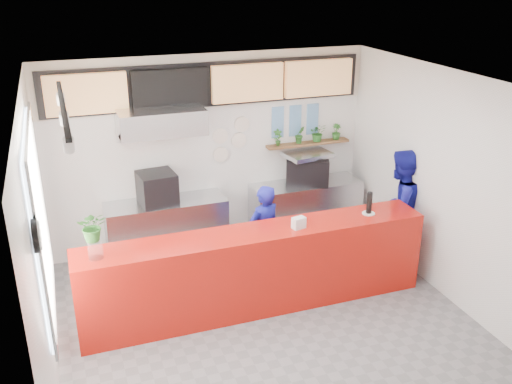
{
  "coord_description": "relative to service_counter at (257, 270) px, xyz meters",
  "views": [
    {
      "loc": [
        -2.16,
        -5.62,
        4.2
      ],
      "look_at": [
        0.1,
        0.7,
        1.5
      ],
      "focal_mm": 40.0,
      "sensor_mm": 36.0,
      "label": 1
    }
  ],
  "objects": [
    {
      "name": "espresso_machine",
      "position": [
        1.51,
        1.8,
        0.56
      ],
      "size": [
        0.8,
        0.7,
        0.43
      ],
      "primitive_type": "cube",
      "rotation": [
        0.0,
        0.0,
        -0.39
      ],
      "color": "black",
      "rests_on": "right_bench"
    },
    {
      "name": "soffit",
      "position": [
        0.0,
        2.06,
        2.0
      ],
      "size": [
        4.8,
        0.04,
        0.65
      ],
      "primitive_type": "cube",
      "color": "black",
      "rests_on": "wall_back"
    },
    {
      "name": "herb_d",
      "position": [
        2.1,
        2.0,
        1.1
      ],
      "size": [
        0.15,
        0.13,
        0.26
      ],
      "primitive_type": "imported",
      "rotation": [
        0.0,
        0.0,
        -0.05
      ],
      "color": "#286222",
      "rests_on": "herb_shelf"
    },
    {
      "name": "napkin_holder",
      "position": [
        0.53,
        -0.09,
        0.62
      ],
      "size": [
        0.18,
        0.14,
        0.14
      ],
      "primitive_type": "cube",
      "rotation": [
        0.0,
        0.0,
        0.22
      ],
      "color": "silver",
      "rests_on": "service_counter"
    },
    {
      "name": "pepper_mill",
      "position": [
        1.59,
        -0.0,
        0.71
      ],
      "size": [
        0.08,
        0.08,
        0.29
      ],
      "primitive_type": "cylinder",
      "rotation": [
        0.0,
        0.0,
        -0.13
      ],
      "color": "black",
      "rests_on": "white_plate"
    },
    {
      "name": "photo_frame_b",
      "position": [
        1.4,
        2.08,
        1.45
      ],
      "size": [
        0.2,
        0.02,
        0.25
      ],
      "primitive_type": "cube",
      "color": "#598CBF",
      "rests_on": "wall_back"
    },
    {
      "name": "photo_frame_c",
      "position": [
        1.7,
        2.08,
        1.45
      ],
      "size": [
        0.2,
        0.02,
        0.25
      ],
      "primitive_type": "cube",
      "color": "#598CBF",
      "rests_on": "wall_back"
    },
    {
      "name": "dec_plate_c",
      "position": [
        0.15,
        2.07,
        0.9
      ],
      "size": [
        0.24,
        0.03,
        0.24
      ],
      "primitive_type": "cylinder",
      "rotation": [
        1.57,
        0.0,
        0.0
      ],
      "color": "silver",
      "rests_on": "wall_back"
    },
    {
      "name": "track_rail",
      "position": [
        -2.1,
        -0.4,
        2.39
      ],
      "size": [
        0.05,
        2.4,
        0.04
      ],
      "primitive_type": "cube",
      "color": "black",
      "rests_on": "ceiling"
    },
    {
      "name": "basil_vase",
      "position": [
        -1.94,
        -0.04,
        0.95
      ],
      "size": [
        0.34,
        0.3,
        0.35
      ],
      "primitive_type": "imported",
      "rotation": [
        0.0,
        0.0,
        -0.08
      ],
      "color": "#286222",
      "rests_on": "glass_vase"
    },
    {
      "name": "floor",
      "position": [
        0.0,
        -0.4,
        -0.55
      ],
      "size": [
        5.0,
        5.0,
        0.0
      ],
      "primitive_type": "plane",
      "color": "slate",
      "rests_on": "ground"
    },
    {
      "name": "dec_plate_d",
      "position": [
        0.5,
        2.07,
        1.35
      ],
      "size": [
        0.24,
        0.03,
        0.24
      ],
      "primitive_type": "cylinder",
      "rotation": [
        1.57,
        0.0,
        0.0
      ],
      "color": "silver",
      "rests_on": "wall_back"
    },
    {
      "name": "service_counter",
      "position": [
        0.0,
        0.0,
        0.0
      ],
      "size": [
        4.5,
        0.6,
        1.1
      ],
      "primitive_type": "cube",
      "color": "#AB150C",
      "rests_on": "ground"
    },
    {
      "name": "prep_bench",
      "position": [
        -0.8,
        1.8,
        -0.1
      ],
      "size": [
        1.8,
        0.6,
        0.9
      ],
      "primitive_type": "cube",
      "color": "#B2B5BA",
      "rests_on": "ground"
    },
    {
      "name": "espresso_tray",
      "position": [
        1.51,
        1.8,
        0.83
      ],
      "size": [
        0.78,
        0.6,
        0.07
      ],
      "primitive_type": "cube",
      "rotation": [
        0.0,
        0.0,
        0.16
      ],
      "color": "#ABADB3",
      "rests_on": "espresso_machine"
    },
    {
      "name": "wall_left",
      "position": [
        -2.5,
        -0.4,
        0.95
      ],
      "size": [
        0.0,
        5.0,
        5.0
      ],
      "primitive_type": "plane",
      "rotation": [
        1.57,
        0.0,
        1.57
      ],
      "color": "white",
      "rests_on": "ground"
    },
    {
      "name": "wall_clock_face",
      "position": [
        -2.43,
        -1.3,
        1.5
      ],
      "size": [
        0.02,
        0.26,
        0.26
      ],
      "primitive_type": "cylinder",
      "rotation": [
        0.0,
        1.57,
        0.0
      ],
      "color": "white",
      "rests_on": "wall_left"
    },
    {
      "name": "herb_shelf",
      "position": [
        1.6,
        2.0,
        0.95
      ],
      "size": [
        1.4,
        0.18,
        0.04
      ],
      "primitive_type": "cube",
      "color": "brown",
      "rests_on": "wall_back"
    },
    {
      "name": "extraction_hood",
      "position": [
        -0.8,
        1.75,
        1.6
      ],
      "size": [
        1.2,
        0.7,
        0.35
      ],
      "primitive_type": "cube",
      "color": "#B2B5BA",
      "rests_on": "ceiling"
    },
    {
      "name": "ceiling",
      "position": [
        0.0,
        -0.4,
        2.45
      ],
      "size": [
        5.0,
        5.0,
        0.0
      ],
      "primitive_type": "plane",
      "rotation": [
        3.14,
        0.0,
        0.0
      ],
      "color": "silver"
    },
    {
      "name": "white_plate",
      "position": [
        1.59,
        -0.0,
        0.56
      ],
      "size": [
        0.21,
        0.21,
        0.01
      ],
      "primitive_type": "cylinder",
      "rotation": [
        0.0,
        0.0,
        -0.28
      ],
      "color": "silver",
      "rests_on": "service_counter"
    },
    {
      "name": "staff_right",
      "position": [
        2.39,
        0.49,
        0.33
      ],
      "size": [
        0.99,
        0.86,
        1.75
      ],
      "primitive_type": "imported",
      "rotation": [
        0.0,
        0.0,
        3.4
      ],
      "color": "navy",
      "rests_on": "ground"
    },
    {
      "name": "dec_plate_b",
      "position": [
        0.45,
        2.07,
        1.1
      ],
      "size": [
        0.24,
        0.03,
        0.24
      ],
      "primitive_type": "cylinder",
      "rotation": [
        1.57,
        0.0,
        0.0
      ],
      "color": "silver",
      "rests_on": "wall_back"
    },
    {
      "name": "window_pane",
      "position": [
        -2.47,
        -0.1,
        1.15
      ],
      "size": [
        0.04,
        2.2,
        1.9
      ],
      "primitive_type": "cube",
      "color": "silver",
      "rests_on": "wall_left"
    },
    {
      "name": "wall_right",
      "position": [
        2.5,
        -0.4,
        0.95
      ],
      "size": [
        0.0,
        5.0,
        5.0
      ],
      "primitive_type": "plane",
      "rotation": [
        1.57,
        0.0,
        -1.57
      ],
      "color": "white",
      "rests_on": "ground"
    },
    {
      "name": "right_bench",
      "position": [
        1.5,
        1.8,
        -0.1
      ],
      "size": [
        1.8,
        0.6,
        0.9
      ],
      "primitive_type": "cube",
      "color": "#B2B5BA",
      "rests_on": "ground"
    },
    {
      "name": "panini_oven",
      "position": [
        -0.91,
        1.8,
        0.58
      ],
      "size": [
        0.57,
        0.57,
        0.47
      ],
      "primitive_type": "cube",
      "rotation": [
        0.0,
        0.0,
        0.1
      ],
      "color": "black",
      "rests_on": "prep_bench"
    },
    {
      "name": "wall_back",
      "position": [
        0.0,
        2.1,
        0.95
      ],
      "size": [
        5.0,
        0.0,
        5.0
      ],
      "primitive_type": "plane",
      "rotation": [
        1.57,
        0.0,
        0.0
      ],
      "color": "white",
      "rests_on": "ground"
    },
    {
      "name": "photo_frame_d",
      "position": [
        1.1,
        2.08,
        1.2
      ],
      "size": [
        0.2,
        0.02,
        0.25
      ],
      "primitive_type": "cube",
      "color": "#598CBF",
      "rests_on": "wall_back"
    },
    {
      "name": "glass_vase",
      "position": [
        -1.94,
        -0.04,
        0.65
      ],
      "size": [
        0.22,
        0.22,
        0.21
      ],
      "primitive_type": "cylinder",
      "rotation": [
        0.0,
        0.0,
        -0.38
      ],
      "color": "silver",
      "rests_on": "service_counter"
    },
    {
      "name": "dec_plate_a",
      "position": [
        0.15,
        2.07,
        1.2
      ],
      "size": [
        0.24,
        0.03,
        0.24
      ],
      "primitive_type": "cylinder",
      "rotation": [
        1.57,
        0.0,
        0.0
      ],
      "color": "silver",
      "rests_on": "wall_back"
    },
    {
      "name": "staff_center",
      "position": [
        0.33,
        0.63,
        0.17
      ],
      "size": [
        0.6,
        0.49,
        1.43
      ],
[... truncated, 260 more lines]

